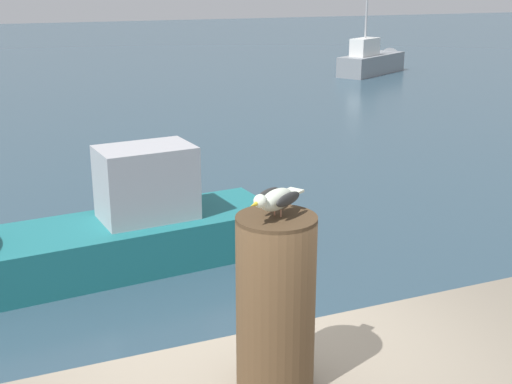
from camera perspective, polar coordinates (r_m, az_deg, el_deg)
name	(u,v)px	position (r m, az deg, el deg)	size (l,w,h in m)	color
mooring_post	(276,303)	(3.39, 1.67, -9.32)	(0.39, 0.39, 0.91)	#4C3823
seagull	(276,199)	(3.18, 1.68, -0.59)	(0.36, 0.24, 0.14)	tan
boat_grey	(376,61)	(28.13, 10.03, 10.80)	(4.31, 3.06, 3.55)	gray
boat_teal	(85,240)	(8.85, -14.18, -3.95)	(4.90, 1.61, 1.79)	#1E7075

